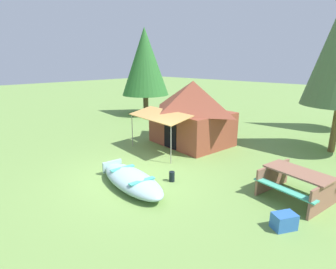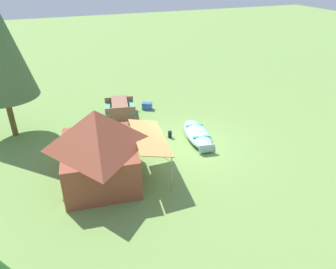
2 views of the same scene
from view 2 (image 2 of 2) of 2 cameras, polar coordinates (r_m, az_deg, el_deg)
ground_plane at (r=14.02m, az=3.84°, el=-2.17°), size 80.00×80.00×0.00m
beached_rowboat at (r=14.54m, az=5.24°, el=0.06°), size 2.96×1.46×0.47m
canvas_cabin_tent at (r=11.50m, az=-12.18°, el=-1.86°), size 3.64×4.08×2.78m
picnic_table at (r=16.80m, az=-8.52°, el=4.84°), size 1.89×1.77×0.80m
cooler_box at (r=17.54m, az=-3.71°, el=5.04°), size 0.54×0.60×0.37m
fuel_can at (r=14.63m, az=0.33°, el=-0.00°), size 0.25×0.25×0.31m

